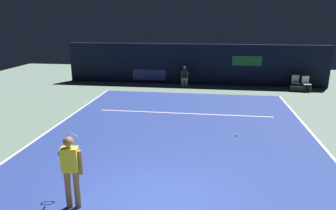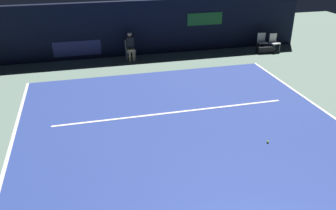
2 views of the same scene
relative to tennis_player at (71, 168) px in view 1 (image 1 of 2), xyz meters
The scene contains 12 objects.
ground_plane 5.74m from the tennis_player, 70.58° to the left, with size 32.12×32.12×0.00m, color slate.
court_surface 5.74m from the tennis_player, 70.58° to the left, with size 10.02×12.06×0.01m, color navy.
line_sideline_left 8.73m from the tennis_player, 37.94° to the left, with size 0.10×12.06×0.01m, color white.
line_sideline_right 6.23m from the tennis_player, 120.00° to the left, with size 0.10×12.06×0.01m, color white.
line_service 7.74m from the tennis_player, 75.82° to the left, with size 7.81×0.10×0.01m, color white.
back_wall 14.23m from the tennis_player, 82.42° to the left, with size 16.75×0.33×2.60m.
tennis_player is the anchor object (origin of this frame).
line_judge_on_chair 13.41m from the tennis_player, 84.14° to the left, with size 0.46×0.54×1.32m.
courtside_chair_near 15.47m from the tennis_player, 58.51° to the left, with size 0.47×0.45×0.88m.
courtside_chair_far 15.53m from the tennis_player, 56.31° to the left, with size 0.49×0.47×0.88m.
tennis_ball 6.43m from the tennis_player, 51.03° to the left, with size 0.07×0.07×0.07m, color #CCE033.
equipment_bag 15.16m from the tennis_player, 57.64° to the left, with size 0.84×0.32×0.32m, color black.
Camera 1 is at (1.10, -6.07, 4.17)m, focal length 32.72 mm.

